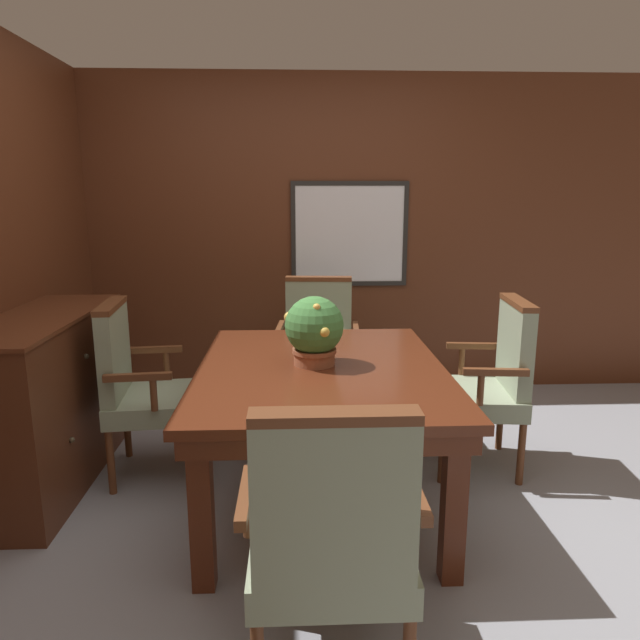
% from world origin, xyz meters
% --- Properties ---
extents(ground_plane, '(14.00, 14.00, 0.00)m').
position_xyz_m(ground_plane, '(0.00, 0.00, 0.00)').
color(ground_plane, '#93969E').
extents(wall_back, '(7.20, 0.08, 2.45)m').
position_xyz_m(wall_back, '(0.00, 1.92, 1.23)').
color(wall_back, '#5B2D19').
rests_on(wall_back, ground_plane).
extents(dining_table, '(1.21, 1.55, 0.72)m').
position_xyz_m(dining_table, '(0.09, 0.14, 0.63)').
color(dining_table, '#562614').
rests_on(dining_table, ground_plane).
extents(chair_head_near, '(0.56, 0.49, 0.99)m').
position_xyz_m(chair_head_near, '(0.07, -1.02, 0.53)').
color(chair_head_near, brown).
rests_on(chair_head_near, ground_plane).
extents(chair_head_far, '(0.59, 0.52, 0.99)m').
position_xyz_m(chair_head_far, '(0.12, 1.30, 0.53)').
color(chair_head_far, brown).
rests_on(chair_head_far, ground_plane).
extents(chair_left_far, '(0.53, 0.59, 0.99)m').
position_xyz_m(chair_left_far, '(-0.91, 0.48, 0.53)').
color(chair_left_far, brown).
rests_on(chair_left_far, ground_plane).
extents(chair_right_far, '(0.53, 0.59, 0.99)m').
position_xyz_m(chair_right_far, '(1.07, 0.48, 0.53)').
color(chair_right_far, brown).
rests_on(chair_right_far, ground_plane).
extents(potted_plant, '(0.30, 0.30, 0.35)m').
position_xyz_m(potted_plant, '(0.05, 0.17, 0.90)').
color(potted_plant, '#9E5638').
rests_on(potted_plant, dining_table).
extents(sideboard_cabinet, '(0.48, 1.31, 0.93)m').
position_xyz_m(sideboard_cabinet, '(-1.39, 0.40, 0.47)').
color(sideboard_cabinet, '#512816').
rests_on(sideboard_cabinet, ground_plane).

